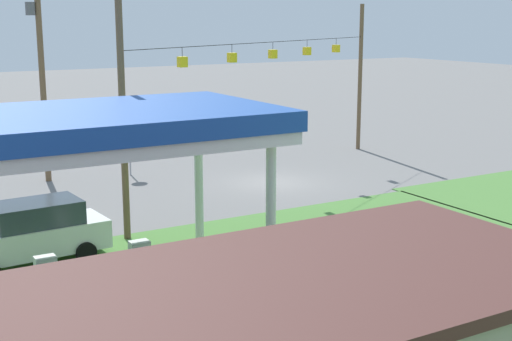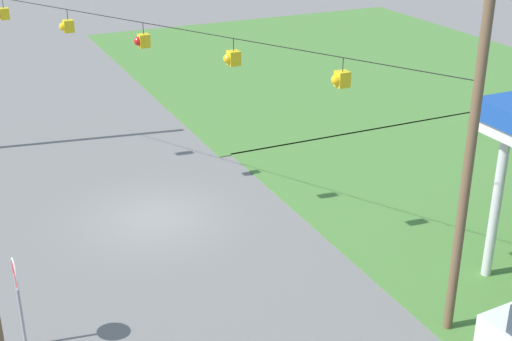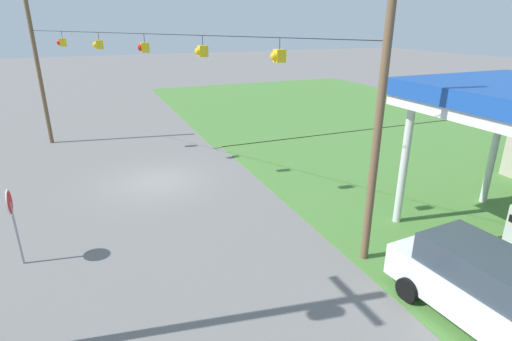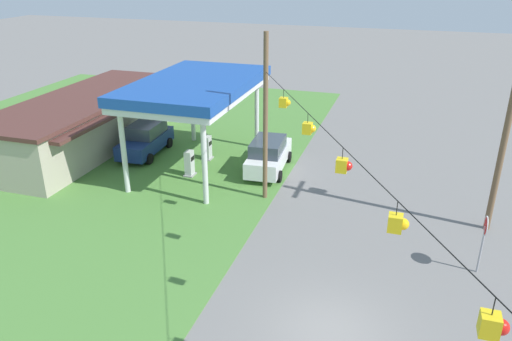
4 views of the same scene
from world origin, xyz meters
The scene contains 11 objects.
ground_plane centered at (0.00, 0.00, 0.00)m, with size 160.00×160.00×0.00m, color slate.
grass_verge_station_corner centered at (13.87, 18.53, 0.02)m, with size 36.00×28.00×0.04m, color #4C7F38.
gas_station_canopy centered at (11.87, 9.94, 4.82)m, with size 10.03×5.95×5.34m.
gas_station_store centered at (13.24, 18.50, 1.68)m, with size 15.76×6.32×3.33m.
fuel_pump_near centered at (10.54, 9.93, 0.73)m, with size 0.71×0.56×1.53m.
fuel_pump_far centered at (13.19, 9.93, 0.73)m, with size 0.71×0.56×1.53m.
car_at_pumps_front centered at (12.64, 5.83, 1.02)m, with size 5.04×2.36×2.00m.
car_at_pumps_rear centered at (12.93, 14.04, 1.01)m, with size 4.87×2.30×2.00m.
stop_sign_roadside centered at (5.26, -5.04, 1.81)m, with size 0.80×0.08×2.50m.
utility_pole_main centered at (9.20, -5.77, 5.55)m, with size 2.20×0.44×9.94m.
signal_span_gantry centered at (0.00, -0.01, 4.72)m, with size 18.49×10.24×8.51m.
Camera 4 is at (-13.44, -1.64, 11.63)m, focal length 35.00 mm.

